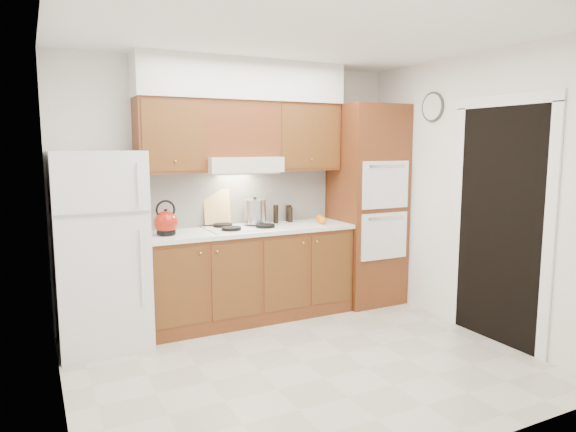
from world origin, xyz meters
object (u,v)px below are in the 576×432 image
(fridge, at_px, (100,250))
(oven_cabinet, at_px, (367,205))
(stock_pot, at_px, (255,212))
(kettle, at_px, (166,223))

(fridge, xyz_separation_m, oven_cabinet, (2.85, 0.03, 0.24))
(oven_cabinet, xyz_separation_m, stock_pot, (-1.31, 0.10, -0.01))
(stock_pot, bearing_deg, kettle, -172.72)
(fridge, distance_m, kettle, 0.62)
(kettle, distance_m, stock_pot, 0.95)
(oven_cabinet, bearing_deg, kettle, -179.54)
(fridge, bearing_deg, stock_pot, 5.13)
(fridge, xyz_separation_m, kettle, (0.59, 0.02, 0.20))
(fridge, relative_size, kettle, 7.93)
(fridge, height_order, oven_cabinet, oven_cabinet)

